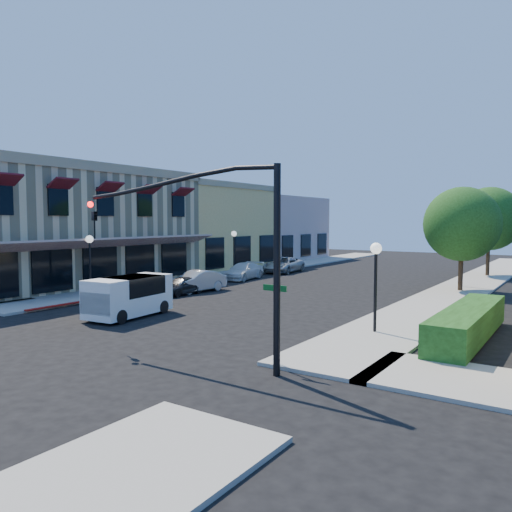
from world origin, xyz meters
The scene contains 21 objects.
ground centered at (0.00, 0.00, 0.00)m, with size 120.00×120.00×0.00m, color black.
sidewalk_left centered at (-8.75, 27.00, 0.06)m, with size 3.50×50.00×0.12m, color #99978B.
sidewalk_right centered at (8.75, 27.00, 0.06)m, with size 3.50×50.00×0.12m, color #99978B.
curb_red_strip centered at (-6.90, 8.00, 0.00)m, with size 0.25×10.00×0.06m, color maroon.
corner_brick_building centered at (-15.45, 11.00, 4.01)m, with size 11.77×18.20×8.10m.
yellow_stucco_building centered at (-15.50, 26.00, 3.80)m, with size 10.00×12.00×7.60m, color tan.
pink_stucco_building centered at (-15.50, 38.00, 3.50)m, with size 10.00×12.00×7.00m, color #C69C95.
hedge centered at (11.70, 9.00, 0.00)m, with size 1.40×8.00×1.10m, color #1A3E11.
street_tree_a centered at (8.80, 22.00, 4.19)m, with size 4.56×4.56×6.48m.
street_tree_b centered at (8.80, 32.00, 4.54)m, with size 4.94×4.94×7.02m.
signal_mast_arm centered at (5.86, 1.50, 4.09)m, with size 8.01×0.39×6.00m.
street_name_sign centered at (7.50, 2.20, 1.70)m, with size 0.80×0.06×2.50m.
lamppost_left_near centered at (-8.50, 8.00, 2.74)m, with size 0.44×0.44×3.57m.
lamppost_left_far centered at (-8.50, 22.00, 2.74)m, with size 0.44×0.44×3.57m.
lamppost_right_near centered at (8.50, 8.00, 2.74)m, with size 0.44×0.44×3.57m.
lamppost_right_far centered at (8.50, 24.00, 2.74)m, with size 0.44×0.44×3.57m.
white_van centered at (-2.15, 5.13, 1.06)m, with size 2.17×4.30×1.84m.
parked_car_a centered at (-4.80, 11.70, 0.55)m, with size 1.30×3.22×1.10m, color black.
parked_car_b centered at (-4.80, 13.00, 0.66)m, with size 1.39×4.00×1.32m, color #B0B2B5.
parked_car_c centered at (-6.20, 20.00, 0.62)m, with size 1.73×4.26×1.23m, color silver.
parked_car_d centered at (-6.20, 26.00, 0.66)m, with size 2.17×4.72×1.31m, color #A4A7A9.
Camera 1 is at (15.24, -10.44, 4.42)m, focal length 35.00 mm.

